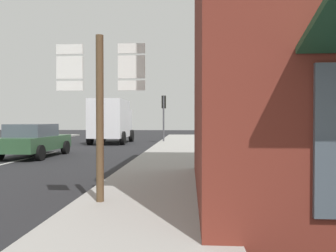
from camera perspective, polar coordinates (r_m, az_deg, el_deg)
The scene contains 6 objects.
ground_plane at distance 16.59m, azimuth -21.05°, elevation -4.74°, with size 80.00×80.00×0.00m, color #232326.
sidewalk_right at distance 13.11m, azimuth 0.39°, elevation -5.89°, with size 2.80×44.00×0.14m, color #9E9B96.
sedan_far at distance 16.08m, azimuth -21.78°, elevation -2.21°, with size 2.02×4.23×1.47m.
delivery_truck at distance 24.05m, azimuth -9.59°, elevation 1.01°, with size 2.51×5.01×3.05m.
route_sign_post at distance 6.32m, azimuth -11.46°, elevation 3.42°, with size 1.66×0.14×3.20m.
traffic_light_far_right at distance 23.99m, azimuth -0.72°, elevation 3.07°, with size 0.30×0.49×3.39m.
Camera 1 is at (6.92, -4.99, 1.64)m, focal length 35.93 mm.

